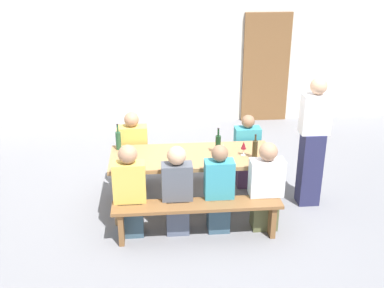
{
  "coord_description": "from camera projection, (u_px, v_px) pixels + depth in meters",
  "views": [
    {
      "loc": [
        -0.47,
        -5.33,
        3.11
      ],
      "look_at": [
        0.0,
        0.0,
        0.9
      ],
      "focal_mm": 43.38,
      "sensor_mm": 36.0,
      "label": 1
    }
  ],
  "objects": [
    {
      "name": "ground_plane",
      "position": [
        192.0,
        207.0,
        6.13
      ],
      "size": [
        24.0,
        24.0,
        0.0
      ],
      "primitive_type": "plane",
      "color": "slate"
    },
    {
      "name": "back_wall",
      "position": [
        176.0,
        40.0,
        8.72
      ],
      "size": [
        14.0,
        0.2,
        3.2
      ],
      "primitive_type": "cube",
      "color": "silver",
      "rests_on": "ground"
    },
    {
      "name": "wooden_door",
      "position": [
        266.0,
        68.0,
        8.94
      ],
      "size": [
        0.9,
        0.06,
        2.1
      ],
      "primitive_type": "cube",
      "color": "brown",
      "rests_on": "ground"
    },
    {
      "name": "tasting_table",
      "position": [
        192.0,
        161.0,
        5.87
      ],
      "size": [
        2.06,
        0.81,
        0.75
      ],
      "color": "#9E7247",
      "rests_on": "ground"
    },
    {
      "name": "bench_near",
      "position": [
        197.0,
        211.0,
        5.34
      ],
      "size": [
        1.96,
        0.3,
        0.45
      ],
      "color": "brown",
      "rests_on": "ground"
    },
    {
      "name": "bench_far",
      "position": [
        188.0,
        160.0,
        6.64
      ],
      "size": [
        1.96,
        0.3,
        0.45
      ],
      "color": "brown",
      "rests_on": "ground"
    },
    {
      "name": "wine_bottle_0",
      "position": [
        255.0,
        149.0,
        5.7
      ],
      "size": [
        0.06,
        0.06,
        0.32
      ],
      "color": "#332814",
      "rests_on": "tasting_table"
    },
    {
      "name": "wine_bottle_1",
      "position": [
        118.0,
        140.0,
        5.96
      ],
      "size": [
        0.07,
        0.07,
        0.35
      ],
      "color": "#234C2D",
      "rests_on": "tasting_table"
    },
    {
      "name": "wine_bottle_2",
      "position": [
        218.0,
        144.0,
        5.83
      ],
      "size": [
        0.07,
        0.07,
        0.34
      ],
      "color": "#143319",
      "rests_on": "tasting_table"
    },
    {
      "name": "wine_glass_0",
      "position": [
        223.0,
        147.0,
        5.76
      ],
      "size": [
        0.06,
        0.06,
        0.17
      ],
      "color": "silver",
      "rests_on": "tasting_table"
    },
    {
      "name": "wine_glass_1",
      "position": [
        126.0,
        153.0,
        5.61
      ],
      "size": [
        0.06,
        0.06,
        0.17
      ],
      "color": "silver",
      "rests_on": "tasting_table"
    },
    {
      "name": "wine_glass_2",
      "position": [
        244.0,
        146.0,
        5.79
      ],
      "size": [
        0.07,
        0.07,
        0.18
      ],
      "color": "silver",
      "rests_on": "tasting_table"
    },
    {
      "name": "seated_guest_near_0",
      "position": [
        130.0,
        193.0,
        5.34
      ],
      "size": [
        0.37,
        0.24,
        1.14
      ],
      "rotation": [
        0.0,
        0.0,
        1.57
      ],
      "color": "#354E5F",
      "rests_on": "ground"
    },
    {
      "name": "seated_guest_near_1",
      "position": [
        177.0,
        192.0,
        5.39
      ],
      "size": [
        0.36,
        0.24,
        1.11
      ],
      "rotation": [
        0.0,
        0.0,
        1.57
      ],
      "color": "#4D566B",
      "rests_on": "ground"
    },
    {
      "name": "seated_guest_near_2",
      "position": [
        219.0,
        191.0,
        5.44
      ],
      "size": [
        0.34,
        0.24,
        1.1
      ],
      "rotation": [
        0.0,
        0.0,
        1.57
      ],
      "color": "#355163",
      "rests_on": "ground"
    },
    {
      "name": "seated_guest_near_3",
      "position": [
        266.0,
        188.0,
        5.48
      ],
      "size": [
        0.4,
        0.24,
        1.11
      ],
      "rotation": [
        0.0,
        0.0,
        1.57
      ],
      "color": "brown",
      "rests_on": "ground"
    },
    {
      "name": "seated_guest_far_0",
      "position": [
        133.0,
        154.0,
        6.37
      ],
      "size": [
        0.4,
        0.24,
        1.15
      ],
      "rotation": [
        0.0,
        0.0,
        -1.57
      ],
      "color": "#504B63",
      "rests_on": "ground"
    },
    {
      "name": "seated_guest_far_1",
      "position": [
        247.0,
        153.0,
        6.52
      ],
      "size": [
        0.35,
        0.24,
        1.07
      ],
      "rotation": [
        0.0,
        0.0,
        -1.57
      ],
      "color": "#513358",
      "rests_on": "ground"
    },
    {
      "name": "standing_host",
      "position": [
        312.0,
        145.0,
        5.93
      ],
      "size": [
        0.36,
        0.24,
        1.71
      ],
      "rotation": [
        0.0,
        0.0,
        3.14
      ],
      "color": "#27284D",
      "rests_on": "ground"
    }
  ]
}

